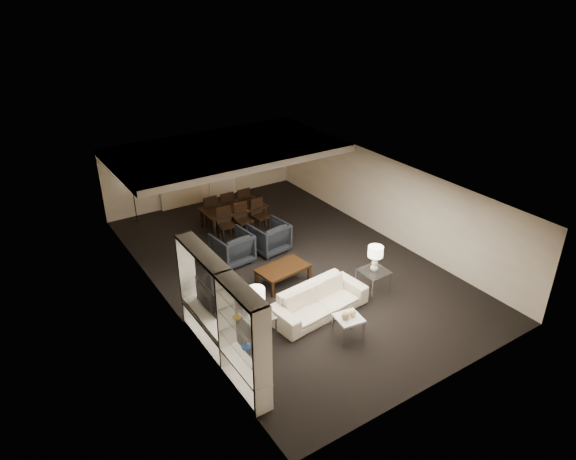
# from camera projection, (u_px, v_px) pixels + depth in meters

# --- Properties ---
(floor) EXTENTS (11.00, 11.00, 0.00)m
(floor) POSITION_uv_depth(u_px,v_px,m) (288.00, 265.00, 14.39)
(floor) COLOR black
(floor) RESTS_ON ground
(ceiling) EXTENTS (7.00, 11.00, 0.02)m
(ceiling) POSITION_uv_depth(u_px,v_px,m) (288.00, 182.00, 13.26)
(ceiling) COLOR silver
(ceiling) RESTS_ON ground
(wall_back) EXTENTS (7.00, 0.02, 2.50)m
(wall_back) POSITION_uv_depth(u_px,v_px,m) (202.00, 167.00, 17.94)
(wall_back) COLOR #C0B09B
(wall_back) RESTS_ON ground
(wall_front) EXTENTS (7.00, 0.02, 2.50)m
(wall_front) POSITION_uv_depth(u_px,v_px,m) (446.00, 333.00, 9.72)
(wall_front) COLOR #C0B09B
(wall_front) RESTS_ON ground
(wall_left) EXTENTS (0.02, 11.00, 2.50)m
(wall_left) POSITION_uv_depth(u_px,v_px,m) (164.00, 261.00, 12.13)
(wall_left) COLOR #C0B09B
(wall_left) RESTS_ON ground
(wall_right) EXTENTS (0.02, 11.00, 2.50)m
(wall_right) POSITION_uv_depth(u_px,v_px,m) (385.00, 197.00, 15.53)
(wall_right) COLOR #C0B09B
(wall_right) RESTS_ON ground
(ceiling_soffit) EXTENTS (7.00, 4.00, 0.20)m
(ceiling_soffit) POSITION_uv_depth(u_px,v_px,m) (227.00, 150.00, 15.93)
(ceiling_soffit) COLOR silver
(ceiling_soffit) RESTS_ON ceiling
(curtains) EXTENTS (1.50, 0.12, 2.40)m
(curtains) POSITION_uv_depth(u_px,v_px,m) (179.00, 174.00, 17.47)
(curtains) COLOR beige
(curtains) RESTS_ON wall_back
(door) EXTENTS (0.90, 0.05, 2.10)m
(door) POSITION_uv_depth(u_px,v_px,m) (221.00, 169.00, 18.35)
(door) COLOR silver
(door) RESTS_ON wall_back
(painting) EXTENTS (0.95, 0.04, 0.65)m
(painting) POSITION_uv_depth(u_px,v_px,m) (255.00, 149.00, 18.80)
(painting) COLOR #142D38
(painting) RESTS_ON wall_back
(media_unit) EXTENTS (0.38, 3.40, 2.35)m
(media_unit) POSITION_uv_depth(u_px,v_px,m) (221.00, 316.00, 10.31)
(media_unit) COLOR white
(media_unit) RESTS_ON wall_left
(pendant_light) EXTENTS (0.52, 0.52, 0.24)m
(pendant_light) POSITION_uv_depth(u_px,v_px,m) (236.00, 163.00, 16.29)
(pendant_light) COLOR #D8591E
(pendant_light) RESTS_ON ceiling_soffit
(sofa) EXTENTS (2.53, 1.20, 0.71)m
(sofa) POSITION_uv_depth(u_px,v_px,m) (319.00, 301.00, 12.21)
(sofa) COLOR beige
(sofa) RESTS_ON floor
(coffee_table) EXTENTS (1.42, 0.94, 0.48)m
(coffee_table) POSITION_uv_depth(u_px,v_px,m) (283.00, 275.00, 13.46)
(coffee_table) COLOR black
(coffee_table) RESTS_ON floor
(armchair_left) EXTENTS (1.06, 1.08, 0.91)m
(armchair_left) POSITION_uv_depth(u_px,v_px,m) (232.00, 248.00, 14.34)
(armchair_left) COLOR black
(armchair_left) RESTS_ON floor
(armchair_right) EXTENTS (1.09, 1.11, 0.91)m
(armchair_right) POSITION_uv_depth(u_px,v_px,m) (269.00, 237.00, 14.93)
(armchair_right) COLOR black
(armchair_right) RESTS_ON floor
(side_table_left) EXTENTS (0.68, 0.68, 0.62)m
(side_table_left) POSITION_uv_depth(u_px,v_px,m) (257.00, 326.00, 11.40)
(side_table_left) COLOR white
(side_table_left) RESTS_ON floor
(side_table_right) EXTENTS (0.69, 0.69, 0.62)m
(side_table_right) POSITION_uv_depth(u_px,v_px,m) (373.00, 281.00, 13.06)
(side_table_right) COLOR white
(side_table_right) RESTS_ON floor
(table_lamp_left) EXTENTS (0.39, 0.39, 0.69)m
(table_lamp_left) POSITION_uv_depth(u_px,v_px,m) (256.00, 302.00, 11.11)
(table_lamp_left) COLOR beige
(table_lamp_left) RESTS_ON side_table_left
(table_lamp_right) EXTENTS (0.39, 0.39, 0.69)m
(table_lamp_right) POSITION_uv_depth(u_px,v_px,m) (375.00, 259.00, 12.76)
(table_lamp_right) COLOR #EFE7C9
(table_lamp_right) RESTS_ON side_table_right
(marble_table) EXTENTS (0.63, 0.63, 0.56)m
(marble_table) POSITION_uv_depth(u_px,v_px,m) (348.00, 327.00, 11.42)
(marble_table) COLOR white
(marble_table) RESTS_ON floor
(gold_gourd_a) EXTENTS (0.18, 0.18, 0.18)m
(gold_gourd_a) POSITION_uv_depth(u_px,v_px,m) (345.00, 315.00, 11.21)
(gold_gourd_a) COLOR tan
(gold_gourd_a) RESTS_ON marble_table
(gold_gourd_b) EXTENTS (0.16, 0.16, 0.16)m
(gold_gourd_b) POSITION_uv_depth(u_px,v_px,m) (352.00, 313.00, 11.31)
(gold_gourd_b) COLOR #EAC67C
(gold_gourd_b) RESTS_ON marble_table
(television) EXTENTS (0.99, 0.13, 0.57)m
(television) POSITION_uv_depth(u_px,v_px,m) (202.00, 298.00, 11.13)
(television) COLOR black
(television) RESTS_ON media_unit
(vase_blue) EXTENTS (0.18, 0.18, 0.18)m
(vase_blue) POSITION_uv_depth(u_px,v_px,m) (246.00, 346.00, 9.53)
(vase_blue) COLOR #24489F
(vase_blue) RESTS_ON media_unit
(vase_amber) EXTENTS (0.16, 0.16, 0.16)m
(vase_amber) POSITION_uv_depth(u_px,v_px,m) (237.00, 316.00, 9.55)
(vase_amber) COLOR #AF923A
(vase_amber) RESTS_ON media_unit
(floor_speaker) EXTENTS (0.14, 0.14, 1.15)m
(floor_speaker) POSITION_uv_depth(u_px,v_px,m) (208.00, 295.00, 12.03)
(floor_speaker) COLOR black
(floor_speaker) RESTS_ON floor
(dining_table) EXTENTS (1.99, 1.12, 0.70)m
(dining_table) POSITION_uv_depth(u_px,v_px,m) (235.00, 217.00, 16.35)
(dining_table) COLOR black
(dining_table) RESTS_ON floor
(chair_nl) EXTENTS (0.52, 0.52, 1.04)m
(chair_nl) POSITION_uv_depth(u_px,v_px,m) (227.00, 225.00, 15.50)
(chair_nl) COLOR black
(chair_nl) RESTS_ON floor
(chair_nm) EXTENTS (0.49, 0.49, 1.04)m
(chair_nm) POSITION_uv_depth(u_px,v_px,m) (244.00, 220.00, 15.79)
(chair_nm) COLOR black
(chair_nm) RESTS_ON floor
(chair_nr) EXTENTS (0.54, 0.54, 1.04)m
(chair_nr) POSITION_uv_depth(u_px,v_px,m) (261.00, 215.00, 16.08)
(chair_nr) COLOR black
(chair_nr) RESTS_ON floor
(chair_fl) EXTENTS (0.49, 0.49, 1.04)m
(chair_fl) POSITION_uv_depth(u_px,v_px,m) (208.00, 210.00, 16.47)
(chair_fl) COLOR black
(chair_fl) RESTS_ON floor
(chair_fm) EXTENTS (0.49, 0.49, 1.04)m
(chair_fm) POSITION_uv_depth(u_px,v_px,m) (225.00, 206.00, 16.76)
(chair_fm) COLOR black
(chair_fm) RESTS_ON floor
(chair_fr) EXTENTS (0.49, 0.49, 1.04)m
(chair_fr) POSITION_uv_depth(u_px,v_px,m) (241.00, 201.00, 17.05)
(chair_fr) COLOR black
(chair_fr) RESTS_ON floor
(floor_lamp) EXTENTS (0.29, 0.29, 1.53)m
(floor_lamp) POSITION_uv_depth(u_px,v_px,m) (134.00, 198.00, 16.67)
(floor_lamp) COLOR black
(floor_lamp) RESTS_ON floor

